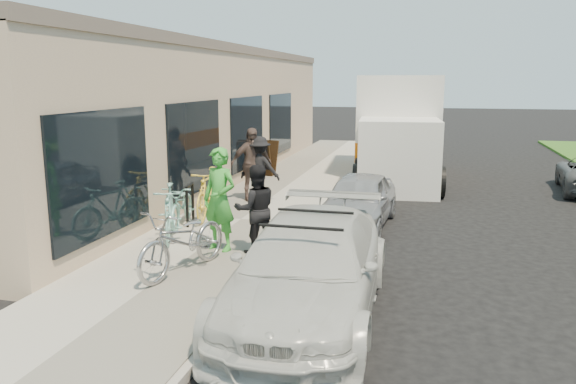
{
  "coord_description": "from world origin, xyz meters",
  "views": [
    {
      "loc": [
        2.01,
        -8.56,
        3.2
      ],
      "look_at": [
        -0.63,
        1.87,
        1.05
      ],
      "focal_mm": 35.0,
      "sensor_mm": 36.0,
      "label": 1
    }
  ],
  "objects_px": {
    "moving_truck": "(397,133)",
    "cruiser_bike_b": "(182,205)",
    "woman_rider": "(220,199)",
    "bystander_a": "(259,168)",
    "bike_rack": "(190,200)",
    "sandwich_board": "(264,158)",
    "sedan_white": "(309,269)",
    "sedan_silver": "(358,200)",
    "cruiser_bike_a": "(170,213)",
    "man_standing": "(256,209)",
    "cruiser_bike_c": "(209,194)",
    "bystander_b": "(251,164)",
    "tandem_bike": "(184,240)"
  },
  "relations": [
    {
      "from": "cruiser_bike_b",
      "to": "cruiser_bike_c",
      "type": "height_order",
      "value": "cruiser_bike_c"
    },
    {
      "from": "woman_rider",
      "to": "bystander_a",
      "type": "bearing_deg",
      "value": 115.96
    },
    {
      "from": "man_standing",
      "to": "bystander_b",
      "type": "height_order",
      "value": "bystander_b"
    },
    {
      "from": "tandem_bike",
      "to": "woman_rider",
      "type": "relative_size",
      "value": 1.1
    },
    {
      "from": "sandwich_board",
      "to": "tandem_bike",
      "type": "height_order",
      "value": "sandwich_board"
    },
    {
      "from": "moving_truck",
      "to": "bystander_b",
      "type": "bearing_deg",
      "value": -126.82
    },
    {
      "from": "sedan_silver",
      "to": "bystander_b",
      "type": "xyz_separation_m",
      "value": [
        -2.93,
        1.37,
        0.5
      ]
    },
    {
      "from": "bike_rack",
      "to": "man_standing",
      "type": "xyz_separation_m",
      "value": [
        1.99,
        -1.61,
        0.27
      ]
    },
    {
      "from": "sedan_silver",
      "to": "cruiser_bike_c",
      "type": "height_order",
      "value": "cruiser_bike_c"
    },
    {
      "from": "moving_truck",
      "to": "cruiser_bike_a",
      "type": "relative_size",
      "value": 3.94
    },
    {
      "from": "moving_truck",
      "to": "bystander_b",
      "type": "xyz_separation_m",
      "value": [
        -3.34,
        -5.32,
        -0.4
      ]
    },
    {
      "from": "bike_rack",
      "to": "bystander_b",
      "type": "relative_size",
      "value": 0.47
    },
    {
      "from": "bystander_a",
      "to": "cruiser_bike_c",
      "type": "bearing_deg",
      "value": 80.6
    },
    {
      "from": "woman_rider",
      "to": "cruiser_bike_a",
      "type": "xyz_separation_m",
      "value": [
        -1.19,
        0.39,
        -0.41
      ]
    },
    {
      "from": "sedan_silver",
      "to": "cruiser_bike_a",
      "type": "xyz_separation_m",
      "value": [
        -3.34,
        -2.53,
        0.1
      ]
    },
    {
      "from": "sedan_silver",
      "to": "cruiser_bike_c",
      "type": "bearing_deg",
      "value": -163.08
    },
    {
      "from": "woman_rider",
      "to": "bystander_b",
      "type": "xyz_separation_m",
      "value": [
        -0.78,
        4.28,
        -0.0
      ]
    },
    {
      "from": "man_standing",
      "to": "cruiser_bike_b",
      "type": "height_order",
      "value": "man_standing"
    },
    {
      "from": "sandwich_board",
      "to": "cruiser_bike_a",
      "type": "relative_size",
      "value": 0.63
    },
    {
      "from": "moving_truck",
      "to": "man_standing",
      "type": "bearing_deg",
      "value": -105.72
    },
    {
      "from": "sedan_white",
      "to": "sedan_silver",
      "type": "bearing_deg",
      "value": 88.22
    },
    {
      "from": "moving_truck",
      "to": "cruiser_bike_b",
      "type": "relative_size",
      "value": 4.09
    },
    {
      "from": "bike_rack",
      "to": "bystander_a",
      "type": "height_order",
      "value": "bystander_a"
    },
    {
      "from": "sandwich_board",
      "to": "man_standing",
      "type": "height_order",
      "value": "man_standing"
    },
    {
      "from": "cruiser_bike_c",
      "to": "bystander_b",
      "type": "bearing_deg",
      "value": 74.5
    },
    {
      "from": "sedan_silver",
      "to": "moving_truck",
      "type": "bearing_deg",
      "value": 90.85
    },
    {
      "from": "woman_rider",
      "to": "cruiser_bike_a",
      "type": "height_order",
      "value": "woman_rider"
    },
    {
      "from": "sedan_silver",
      "to": "cruiser_bike_c",
      "type": "xyz_separation_m",
      "value": [
        -3.26,
        -0.73,
        0.12
      ]
    },
    {
      "from": "sandwich_board",
      "to": "cruiser_bike_c",
      "type": "bearing_deg",
      "value": -70.66
    },
    {
      "from": "sedan_white",
      "to": "bystander_a",
      "type": "relative_size",
      "value": 2.89
    },
    {
      "from": "sedan_silver",
      "to": "cruiser_bike_b",
      "type": "height_order",
      "value": "sedan_silver"
    },
    {
      "from": "sandwich_board",
      "to": "cruiser_bike_c",
      "type": "height_order",
      "value": "sandwich_board"
    },
    {
      "from": "woman_rider",
      "to": "cruiser_bike_c",
      "type": "distance_m",
      "value": 2.48
    },
    {
      "from": "sandwich_board",
      "to": "bike_rack",
      "type": "bearing_deg",
      "value": -72.76
    },
    {
      "from": "cruiser_bike_b",
      "to": "sedan_silver",
      "type": "bearing_deg",
      "value": 11.35
    },
    {
      "from": "tandem_bike",
      "to": "cruiser_bike_a",
      "type": "relative_size",
      "value": 1.16
    },
    {
      "from": "man_standing",
      "to": "bystander_a",
      "type": "bearing_deg",
      "value": -103.37
    },
    {
      "from": "cruiser_bike_b",
      "to": "bike_rack",
      "type": "bearing_deg",
      "value": 49.43
    },
    {
      "from": "man_standing",
      "to": "moving_truck",
      "type": "bearing_deg",
      "value": -130.61
    },
    {
      "from": "bike_rack",
      "to": "sedan_white",
      "type": "relative_size",
      "value": 0.18
    },
    {
      "from": "sedan_silver",
      "to": "cruiser_bike_c",
      "type": "distance_m",
      "value": 3.35
    },
    {
      "from": "cruiser_bike_a",
      "to": "cruiser_bike_c",
      "type": "relative_size",
      "value": 0.95
    },
    {
      "from": "bystander_b",
      "to": "cruiser_bike_b",
      "type": "bearing_deg",
      "value": -138.23
    },
    {
      "from": "bike_rack",
      "to": "sedan_silver",
      "type": "relative_size",
      "value": 0.25
    },
    {
      "from": "bike_rack",
      "to": "woman_rider",
      "type": "relative_size",
      "value": 0.46
    },
    {
      "from": "moving_truck",
      "to": "cruiser_bike_b",
      "type": "xyz_separation_m",
      "value": [
        -3.96,
        -8.19,
        -0.88
      ]
    },
    {
      "from": "sandwich_board",
      "to": "cruiser_bike_b",
      "type": "bearing_deg",
      "value": -73.67
    },
    {
      "from": "bystander_b",
      "to": "sedan_white",
      "type": "bearing_deg",
      "value": -101.85
    },
    {
      "from": "sandwich_board",
      "to": "bystander_a",
      "type": "height_order",
      "value": "bystander_a"
    },
    {
      "from": "cruiser_bike_b",
      "to": "sandwich_board",
      "type": "bearing_deg",
      "value": 79.74
    }
  ]
}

